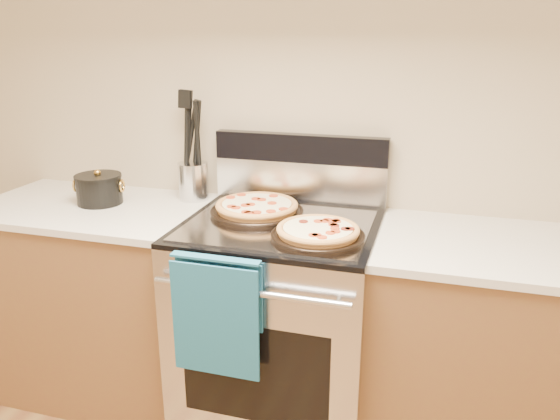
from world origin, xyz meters
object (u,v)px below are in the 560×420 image
(pepperoni_pizza_front, at_px, (318,232))
(saucepan, at_px, (99,190))
(range_body, at_px, (280,329))
(pepperoni_pizza_back, at_px, (257,208))
(utensil_crock, at_px, (193,181))

(pepperoni_pizza_front, bearing_deg, saucepan, 169.48)
(range_body, relative_size, pepperoni_pizza_back, 2.39)
(range_body, distance_m, pepperoni_pizza_back, 0.52)
(range_body, xyz_separation_m, saucepan, (-0.85, 0.06, 0.52))
(range_body, height_order, pepperoni_pizza_front, pepperoni_pizza_front)
(pepperoni_pizza_back, distance_m, saucepan, 0.73)
(pepperoni_pizza_front, relative_size, utensil_crock, 1.99)
(range_body, bearing_deg, utensil_crock, 153.43)
(range_body, distance_m, utensil_crock, 0.76)
(pepperoni_pizza_back, relative_size, utensil_crock, 2.24)
(pepperoni_pizza_back, relative_size, saucepan, 1.92)
(range_body, relative_size, utensil_crock, 5.34)
(utensil_crock, bearing_deg, pepperoni_pizza_front, -29.28)
(utensil_crock, bearing_deg, saucepan, -154.51)
(saucepan, bearing_deg, pepperoni_pizza_back, 0.63)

